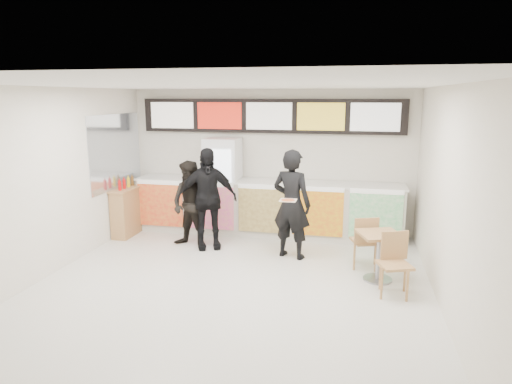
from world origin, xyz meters
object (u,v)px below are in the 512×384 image
(customer_main, at_px, (292,204))
(condiment_ledge, at_px, (127,211))
(customer_left, at_px, (191,205))
(customer_mid, at_px, (207,199))
(drinks_fridge, at_px, (223,186))
(cafe_table, at_px, (379,248))
(service_counter, at_px, (266,208))

(customer_main, height_order, condiment_ledge, customer_main)
(customer_left, bearing_deg, customer_main, 11.09)
(customer_main, bearing_deg, condiment_ledge, 7.57)
(customer_mid, bearing_deg, condiment_ledge, 143.14)
(drinks_fridge, height_order, customer_left, drinks_fridge)
(customer_left, height_order, cafe_table, customer_left)
(customer_left, bearing_deg, condiment_ledge, 179.39)
(service_counter, bearing_deg, customer_main, -60.67)
(customer_main, distance_m, customer_mid, 1.64)
(drinks_fridge, bearing_deg, customer_left, -104.70)
(customer_left, height_order, customer_mid, customer_mid)
(drinks_fridge, bearing_deg, customer_mid, -89.32)
(drinks_fridge, relative_size, condiment_ledge, 1.68)
(customer_left, xyz_separation_m, customer_mid, (0.31, 0.02, 0.13))
(drinks_fridge, distance_m, cafe_table, 3.77)
(customer_main, bearing_deg, cafe_table, 169.91)
(service_counter, height_order, drinks_fridge, drinks_fridge)
(drinks_fridge, xyz_separation_m, condiment_ledge, (-1.89, -0.67, -0.49))
(customer_main, height_order, customer_mid, customer_main)
(service_counter, bearing_deg, drinks_fridge, 179.01)
(cafe_table, bearing_deg, service_counter, 117.17)
(condiment_ledge, bearing_deg, cafe_table, -15.38)
(customer_main, relative_size, condiment_ledge, 1.65)
(cafe_table, bearing_deg, customer_left, 144.87)
(drinks_fridge, relative_size, customer_left, 1.20)
(customer_mid, distance_m, condiment_ledge, 2.00)
(customer_left, relative_size, cafe_table, 1.03)
(customer_mid, bearing_deg, service_counter, 26.14)
(drinks_fridge, bearing_deg, cafe_table, -33.18)
(customer_left, distance_m, condiment_ledge, 1.69)
(drinks_fridge, distance_m, condiment_ledge, 2.06)
(drinks_fridge, xyz_separation_m, customer_mid, (0.01, -1.11, -0.04))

